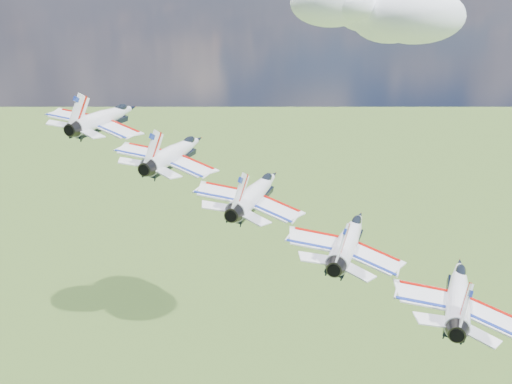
{
  "coord_description": "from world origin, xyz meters",
  "views": [
    {
      "loc": [
        -5.28,
        -49.07,
        179.44
      ],
      "look_at": [
        0.71,
        19.97,
        157.15
      ],
      "focal_mm": 45.0,
      "sensor_mm": 36.0,
      "label": 1
    }
  ],
  "objects_px": {
    "jet_2": "(256,192)",
    "jet_0": "(106,117)",
    "jet_3": "(349,238)",
    "jet_4": "(458,293)",
    "jet_1": "(176,152)"
  },
  "relations": [
    {
      "from": "jet_0",
      "to": "jet_3",
      "type": "distance_m",
      "value": 36.61
    },
    {
      "from": "jet_0",
      "to": "jet_4",
      "type": "bearing_deg",
      "value": -16.28
    },
    {
      "from": "jet_0",
      "to": "jet_4",
      "type": "distance_m",
      "value": 48.82
    },
    {
      "from": "jet_2",
      "to": "jet_4",
      "type": "bearing_deg",
      "value": -16.28
    },
    {
      "from": "jet_0",
      "to": "jet_1",
      "type": "bearing_deg",
      "value": -16.28
    },
    {
      "from": "jet_1",
      "to": "jet_2",
      "type": "relative_size",
      "value": 1.0
    },
    {
      "from": "jet_2",
      "to": "jet_3",
      "type": "distance_m",
      "value": 12.2
    },
    {
      "from": "jet_0",
      "to": "jet_3",
      "type": "height_order",
      "value": "jet_0"
    },
    {
      "from": "jet_1",
      "to": "jet_4",
      "type": "height_order",
      "value": "jet_1"
    },
    {
      "from": "jet_0",
      "to": "jet_2",
      "type": "bearing_deg",
      "value": -16.28
    },
    {
      "from": "jet_3",
      "to": "jet_0",
      "type": "bearing_deg",
      "value": 163.72
    },
    {
      "from": "jet_1",
      "to": "jet_3",
      "type": "distance_m",
      "value": 24.41
    },
    {
      "from": "jet_2",
      "to": "jet_4",
      "type": "relative_size",
      "value": 1.0
    },
    {
      "from": "jet_4",
      "to": "jet_3",
      "type": "bearing_deg",
      "value": 163.72
    },
    {
      "from": "jet_2",
      "to": "jet_0",
      "type": "bearing_deg",
      "value": 163.72
    }
  ]
}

